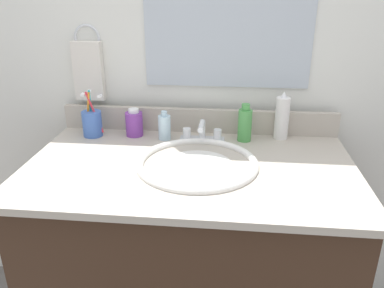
{
  "coord_description": "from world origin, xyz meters",
  "views": [
    {
      "loc": [
        0.12,
        -1.1,
        1.3
      ],
      "look_at": [
        0.01,
        0.0,
        0.84
      ],
      "focal_mm": 36.35,
      "sensor_mm": 36.0,
      "label": 1
    }
  ],
  "objects_px": {
    "bottle_gel_clear": "(165,127)",
    "bottle_cream_purple": "(134,123)",
    "bottle_lotion_white": "(282,117)",
    "bottle_toner_green": "(245,124)",
    "cup_blue_plastic": "(92,123)",
    "faucet": "(202,135)",
    "hand_towel": "(89,71)"
  },
  "relations": [
    {
      "from": "bottle_lotion_white",
      "to": "bottle_toner_green",
      "type": "bearing_deg",
      "value": -164.33
    },
    {
      "from": "bottle_lotion_white",
      "to": "bottle_toner_green",
      "type": "relative_size",
      "value": 1.28
    },
    {
      "from": "faucet",
      "to": "bottle_lotion_white",
      "type": "distance_m",
      "value": 0.3
    },
    {
      "from": "bottle_cream_purple",
      "to": "cup_blue_plastic",
      "type": "bearing_deg",
      "value": -172.92
    },
    {
      "from": "bottle_cream_purple",
      "to": "bottle_gel_clear",
      "type": "xyz_separation_m",
      "value": [
        0.12,
        -0.02,
        -0.0
      ]
    },
    {
      "from": "bottle_gel_clear",
      "to": "cup_blue_plastic",
      "type": "bearing_deg",
      "value": 178.84
    },
    {
      "from": "hand_towel",
      "to": "cup_blue_plastic",
      "type": "xyz_separation_m",
      "value": [
        0.03,
        -0.11,
        -0.17
      ]
    },
    {
      "from": "hand_towel",
      "to": "bottle_gel_clear",
      "type": "relative_size",
      "value": 2.07
    },
    {
      "from": "bottle_cream_purple",
      "to": "cup_blue_plastic",
      "type": "distance_m",
      "value": 0.15
    },
    {
      "from": "faucet",
      "to": "bottle_cream_purple",
      "type": "relative_size",
      "value": 1.55
    },
    {
      "from": "faucet",
      "to": "cup_blue_plastic",
      "type": "xyz_separation_m",
      "value": [
        -0.41,
        0.02,
        0.02
      ]
    },
    {
      "from": "bottle_toner_green",
      "to": "cup_blue_plastic",
      "type": "height_order",
      "value": "cup_blue_plastic"
    },
    {
      "from": "faucet",
      "to": "bottle_toner_green",
      "type": "bearing_deg",
      "value": 12.06
    },
    {
      "from": "faucet",
      "to": "cup_blue_plastic",
      "type": "distance_m",
      "value": 0.41
    },
    {
      "from": "bottle_lotion_white",
      "to": "bottle_gel_clear",
      "type": "bearing_deg",
      "value": -172.87
    },
    {
      "from": "hand_towel",
      "to": "faucet",
      "type": "height_order",
      "value": "hand_towel"
    },
    {
      "from": "bottle_toner_green",
      "to": "cup_blue_plastic",
      "type": "xyz_separation_m",
      "value": [
        -0.56,
        -0.01,
        -0.01
      ]
    },
    {
      "from": "hand_towel",
      "to": "bottle_cream_purple",
      "type": "height_order",
      "value": "hand_towel"
    },
    {
      "from": "bottle_cream_purple",
      "to": "bottle_gel_clear",
      "type": "distance_m",
      "value": 0.12
    },
    {
      "from": "bottle_cream_purple",
      "to": "bottle_toner_green",
      "type": "height_order",
      "value": "bottle_toner_green"
    },
    {
      "from": "bottle_lotion_white",
      "to": "cup_blue_plastic",
      "type": "height_order",
      "value": "bottle_lotion_white"
    },
    {
      "from": "cup_blue_plastic",
      "to": "hand_towel",
      "type": "bearing_deg",
      "value": 107.48
    },
    {
      "from": "bottle_toner_green",
      "to": "cup_blue_plastic",
      "type": "distance_m",
      "value": 0.56
    },
    {
      "from": "bottle_toner_green",
      "to": "bottle_cream_purple",
      "type": "bearing_deg",
      "value": 178.7
    },
    {
      "from": "bottle_toner_green",
      "to": "bottle_gel_clear",
      "type": "xyz_separation_m",
      "value": [
        -0.29,
        -0.02,
        -0.02
      ]
    },
    {
      "from": "bottle_cream_purple",
      "to": "bottle_lotion_white",
      "type": "distance_m",
      "value": 0.54
    },
    {
      "from": "bottle_lotion_white",
      "to": "bottle_gel_clear",
      "type": "relative_size",
      "value": 1.65
    },
    {
      "from": "bottle_cream_purple",
      "to": "hand_towel",
      "type": "bearing_deg",
      "value": 155.19
    },
    {
      "from": "bottle_gel_clear",
      "to": "bottle_cream_purple",
      "type": "bearing_deg",
      "value": 168.23
    },
    {
      "from": "bottle_lotion_white",
      "to": "cup_blue_plastic",
      "type": "distance_m",
      "value": 0.7
    },
    {
      "from": "hand_towel",
      "to": "faucet",
      "type": "distance_m",
      "value": 0.5
    },
    {
      "from": "faucet",
      "to": "cup_blue_plastic",
      "type": "relative_size",
      "value": 0.92
    }
  ]
}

